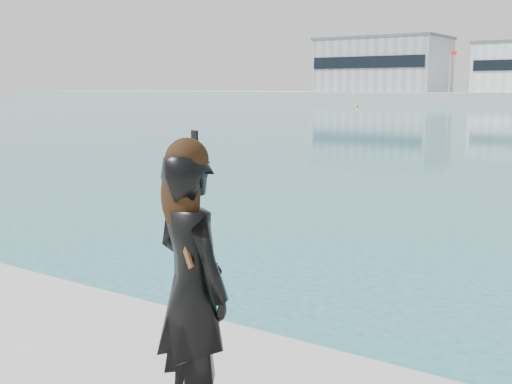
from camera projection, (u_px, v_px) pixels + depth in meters
warehouse_grey_left at (383, 65)px, 138.33m from camera, size 26.52×16.36×11.50m
flagpole_left at (450, 68)px, 123.25m from camera, size 1.28×0.16×8.00m
buoy_far at (357, 107)px, 97.37m from camera, size 0.50×0.50×0.50m
woman at (191, 280)px, 3.97m from camera, size 0.72×0.58×1.83m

